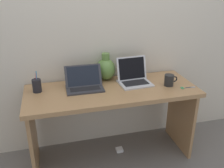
% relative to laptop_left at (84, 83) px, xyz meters
% --- Properties ---
extents(ground_plane, '(6.00, 6.00, 0.00)m').
position_rel_laptop_left_xyz_m(ground_plane, '(0.24, -0.09, -0.81)').
color(ground_plane, slate).
extents(back_wall, '(4.40, 0.04, 2.40)m').
position_rel_laptop_left_xyz_m(back_wall, '(0.24, 0.26, 0.39)').
color(back_wall, beige).
rests_on(back_wall, ground).
extents(desk, '(1.58, 0.61, 0.76)m').
position_rel_laptop_left_xyz_m(desk, '(0.24, -0.09, -0.21)').
color(desk, '#AD7F51').
rests_on(desk, ground).
extents(laptop_left, '(0.34, 0.23, 0.20)m').
position_rel_laptop_left_xyz_m(laptop_left, '(0.00, 0.00, 0.00)').
color(laptop_left, '#333338').
rests_on(laptop_left, desk).
extents(laptop_right, '(0.31, 0.27, 0.24)m').
position_rel_laptop_left_xyz_m(laptop_right, '(0.48, 0.01, 0.01)').
color(laptop_right, silver).
rests_on(laptop_right, desk).
extents(green_vase, '(0.19, 0.19, 0.27)m').
position_rel_laptop_left_xyz_m(green_vase, '(0.24, 0.16, 0.06)').
color(green_vase, '#5B843D').
rests_on(green_vase, desk).
extents(coffee_mug, '(0.13, 0.09, 0.11)m').
position_rel_laptop_left_xyz_m(coffee_mug, '(0.79, -0.14, 0.00)').
color(coffee_mug, black).
rests_on(coffee_mug, desk).
extents(pen_cup, '(0.08, 0.08, 0.19)m').
position_rel_laptop_left_xyz_m(pen_cup, '(-0.42, 0.03, 0.01)').
color(pen_cup, black).
rests_on(pen_cup, desk).
extents(scissors, '(0.15, 0.04, 0.01)m').
position_rel_laptop_left_xyz_m(scissors, '(0.91, -0.24, -0.05)').
color(scissors, '#B7B7BC').
rests_on(scissors, desk).
extents(power_brick, '(0.07, 0.07, 0.03)m').
position_rel_laptop_left_xyz_m(power_brick, '(0.34, -0.05, -0.79)').
color(power_brick, white).
rests_on(power_brick, ground).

